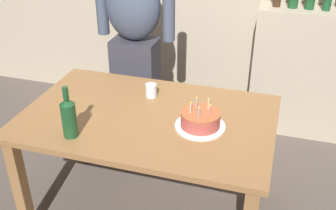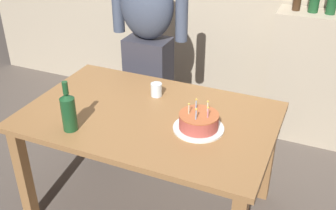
{
  "view_description": "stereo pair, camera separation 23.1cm",
  "coord_description": "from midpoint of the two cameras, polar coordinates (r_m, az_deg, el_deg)",
  "views": [
    {
      "loc": [
        0.72,
        -1.95,
        1.98
      ],
      "look_at": [
        0.13,
        -0.02,
        0.84
      ],
      "focal_mm": 43.2,
      "sensor_mm": 36.0,
      "label": 1
    },
    {
      "loc": [
        0.93,
        -1.87,
        1.98
      ],
      "look_at": [
        0.13,
        -0.02,
        0.84
      ],
      "focal_mm": 43.2,
      "sensor_mm": 36.0,
      "label": 2
    }
  ],
  "objects": [
    {
      "name": "ground_plane",
      "position": [
        2.87,
        0.02,
        -14.15
      ],
      "size": [
        10.0,
        10.0,
        0.0
      ],
      "primitive_type": "plane",
      "color": "#564C44"
    },
    {
      "name": "dining_table",
      "position": [
        2.47,
        0.02,
        -3.3
      ],
      "size": [
        1.5,
        0.96,
        0.74
      ],
      "color": "olive",
      "rests_on": "ground_plane"
    },
    {
      "name": "birthday_cake",
      "position": [
        2.27,
        7.28,
        -2.51
      ],
      "size": [
        0.29,
        0.29,
        0.17
      ],
      "color": "white",
      "rests_on": "dining_table"
    },
    {
      "name": "water_glass_near",
      "position": [
        2.6,
        0.89,
        2.11
      ],
      "size": [
        0.07,
        0.07,
        0.09
      ],
      "primitive_type": "cylinder",
      "color": "silver",
      "rests_on": "dining_table"
    },
    {
      "name": "wine_bottle",
      "position": [
        2.26,
        -11.05,
        -0.91
      ],
      "size": [
        0.08,
        0.08,
        0.3
      ],
      "color": "#194723",
      "rests_on": "dining_table"
    },
    {
      "name": "person_man_bearded",
      "position": [
        3.09,
        -0.69,
        8.5
      ],
      "size": [
        0.61,
        0.27,
        1.66
      ],
      "rotation": [
        0.0,
        0.0,
        3.14
      ],
      "color": "#33333D",
      "rests_on": "ground_plane"
    },
    {
      "name": "shelf_cabinet",
      "position": [
        3.54,
        23.03,
        3.3
      ],
      "size": [
        0.87,
        0.3,
        1.36
      ],
      "color": "tan",
      "rests_on": "ground_plane"
    }
  ]
}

